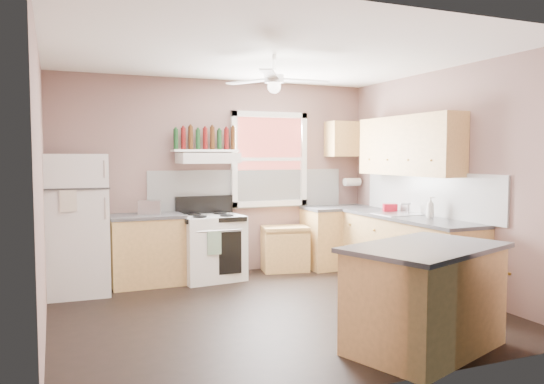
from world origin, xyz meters
name	(u,v)px	position (x,y,z in m)	size (l,w,h in m)	color
floor	(274,310)	(0.00, 0.00, 0.00)	(4.50, 4.50, 0.00)	black
ceiling	(274,54)	(0.00, 0.00, 2.70)	(4.50, 4.50, 0.00)	white
wall_back	(218,177)	(0.00, 2.02, 1.35)	(4.50, 0.05, 2.70)	#785B54
wall_right	(446,181)	(2.27, 0.00, 1.35)	(0.05, 4.00, 2.70)	#785B54
wall_left	(38,190)	(-2.27, 0.00, 1.35)	(0.05, 4.00, 2.70)	#785B54
backsplash_back	(250,189)	(0.45, 1.99, 1.18)	(2.90, 0.03, 0.55)	white
backsplash_right	(427,193)	(2.23, 0.30, 1.18)	(0.03, 2.60, 0.55)	white
window_view	(269,159)	(0.75, 1.98, 1.60)	(1.00, 0.02, 1.20)	maroon
window_frame	(270,159)	(0.75, 1.96, 1.60)	(1.16, 0.07, 1.36)	white
refrigerator	(77,224)	(-1.90, 1.54, 0.84)	(0.71, 0.69, 1.67)	white
base_cabinet_left	(147,251)	(-1.06, 1.70, 0.43)	(0.90, 0.60, 0.86)	#AC8547
counter_left	(146,216)	(-1.06, 1.70, 0.88)	(0.92, 0.62, 0.04)	#404042
toaster	(150,207)	(-1.01, 1.71, 0.99)	(0.28, 0.16, 0.18)	silver
stove	(211,248)	(-0.23, 1.63, 0.43)	(0.81, 0.64, 0.86)	white
range_hood	(208,158)	(-0.23, 1.75, 1.62)	(0.78, 0.50, 0.14)	white
bottle_shelf	(205,151)	(-0.23, 1.87, 1.72)	(0.90, 0.26, 0.03)	white
cart	(285,249)	(0.90, 1.75, 0.32)	(0.64, 0.43, 0.64)	#AC8547
base_cabinet_corner	(338,238)	(1.75, 1.70, 0.43)	(1.00, 0.60, 0.86)	#AC8547
base_cabinet_right	(408,253)	(1.95, 0.30, 0.43)	(0.60, 2.20, 0.86)	#AC8547
counter_corner	(339,208)	(1.75, 1.70, 0.88)	(1.02, 0.62, 0.04)	#404042
counter_right	(408,218)	(1.94, 0.30, 0.88)	(0.62, 2.22, 0.04)	#404042
sink	(398,215)	(1.94, 0.50, 0.90)	(0.55, 0.45, 0.03)	silver
faucet	(409,208)	(2.10, 0.50, 0.97)	(0.03, 0.03, 0.14)	silver
upper_cabinet_right	(408,146)	(2.08, 0.50, 1.78)	(0.33, 1.80, 0.76)	#AC8547
upper_cabinet_corner	(347,139)	(1.95, 1.83, 1.90)	(0.60, 0.33, 0.52)	#AC8547
paper_towel	(352,182)	(2.07, 1.86, 1.25)	(0.12, 0.12, 0.26)	white
island	(425,300)	(0.75, -1.53, 0.43)	(1.31, 0.83, 0.86)	#AC8547
island_top	(426,248)	(0.75, -1.53, 0.88)	(1.38, 0.90, 0.04)	#404042
ceiling_fan_hub	(274,79)	(0.00, 0.00, 2.45)	(0.20, 0.20, 0.08)	white
soap_bottle	(430,207)	(2.07, 0.04, 1.03)	(0.10, 0.10, 0.25)	silver
red_caddy	(390,208)	(2.06, 0.86, 0.95)	(0.18, 0.12, 0.10)	#B70F22
wine_bottles	(206,139)	(-0.23, 1.87, 1.88)	(0.86, 0.06, 0.31)	#143819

